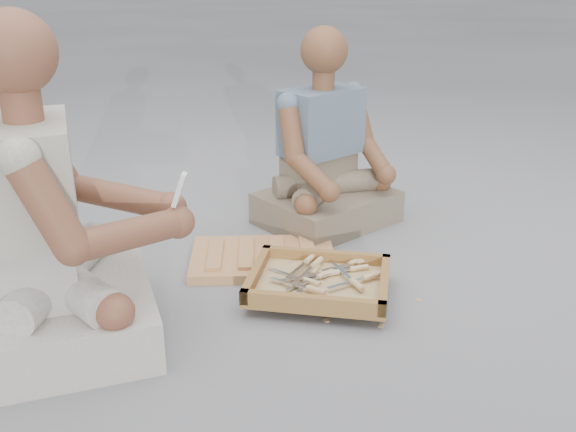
{
  "coord_description": "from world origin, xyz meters",
  "views": [
    {
      "loc": [
        -0.19,
        -1.97,
        1.11
      ],
      "look_at": [
        -0.02,
        0.07,
        0.3
      ],
      "focal_mm": 40.0,
      "sensor_mm": 36.0,
      "label": 1
    }
  ],
  "objects": [
    {
      "name": "chisel_9",
      "position": [
        0.22,
        0.11,
        0.07
      ],
      "size": [
        0.22,
        0.06,
        0.02
      ],
      "rotation": [
        0.0,
        0.0,
        0.21
      ],
      "color": "silver",
      "rests_on": "tool_tray"
    },
    {
      "name": "wood_chip_4",
      "position": [
        0.16,
        0.32,
        0.0
      ],
      "size": [
        0.02,
        0.02,
        0.0
      ],
      "primitive_type": "cube",
      "rotation": [
        0.0,
        0.0,
        0.54
      ],
      "color": "tan",
      "rests_on": "ground"
    },
    {
      "name": "chisel_5",
      "position": [
        0.2,
        -0.01,
        0.08
      ],
      "size": [
        0.09,
        0.21,
        0.02
      ],
      "rotation": [
        0.0,
        0.0,
        -1.25
      ],
      "color": "silver",
      "rests_on": "tool_tray"
    },
    {
      "name": "chisel_4",
      "position": [
        0.06,
        0.17,
        0.08
      ],
      "size": [
        0.14,
        0.19,
        0.02
      ],
      "rotation": [
        0.0,
        0.0,
        0.99
      ],
      "color": "silver",
      "rests_on": "tool_tray"
    },
    {
      "name": "wood_chip_6",
      "position": [
        0.09,
        -0.13,
        0.0
      ],
      "size": [
        0.02,
        0.02,
        0.0
      ],
      "primitive_type": "cube",
      "rotation": [
        0.0,
        0.0,
        1.82
      ],
      "color": "tan",
      "rests_on": "ground"
    },
    {
      "name": "chisel_7",
      "position": [
        0.11,
        0.07,
        0.07
      ],
      "size": [
        0.22,
        0.07,
        0.02
      ],
      "rotation": [
        0.0,
        0.0,
        0.22
      ],
      "color": "silver",
      "rests_on": "tool_tray"
    },
    {
      "name": "chisel_1",
      "position": [
        0.04,
        0.04,
        0.06
      ],
      "size": [
        0.18,
        0.16,
        0.02
      ],
      "rotation": [
        0.0,
        0.0,
        -0.7
      ],
      "color": "silver",
      "rests_on": "tool_tray"
    },
    {
      "name": "wood_chip_1",
      "position": [
        0.33,
        0.22,
        0.0
      ],
      "size": [
        0.02,
        0.02,
        0.0
      ],
      "primitive_type": "cube",
      "rotation": [
        0.0,
        0.0,
        2.21
      ],
      "color": "tan",
      "rests_on": "ground"
    },
    {
      "name": "craftsman",
      "position": [
        -0.75,
        -0.14,
        0.34
      ],
      "size": [
        0.74,
        0.75,
        1.01
      ],
      "rotation": [
        0.0,
        0.0,
        -1.32
      ],
      "color": "beige",
      "rests_on": "ground"
    },
    {
      "name": "wood_chip_8",
      "position": [
        0.3,
        0.36,
        0.0
      ],
      "size": [
        0.02,
        0.02,
        0.0
      ],
      "primitive_type": "cube",
      "rotation": [
        0.0,
        0.0,
        1.51
      ],
      "color": "tan",
      "rests_on": "ground"
    },
    {
      "name": "wood_chip_5",
      "position": [
        0.14,
        0.38,
        0.0
      ],
      "size": [
        0.02,
        0.02,
        0.0
      ],
      "primitive_type": "cube",
      "rotation": [
        0.0,
        0.0,
        0.3
      ],
      "color": "tan",
      "rests_on": "ground"
    },
    {
      "name": "carved_panel",
      "position": [
        -0.1,
        0.33,
        0.02
      ],
      "size": [
        0.58,
        0.4,
        0.04
      ],
      "primitive_type": "cube",
      "rotation": [
        0.0,
        0.0,
        -0.04
      ],
      "color": "#A97841",
      "rests_on": "ground"
    },
    {
      "name": "wood_chip_2",
      "position": [
        0.43,
        -0.02,
        0.0
      ],
      "size": [
        0.02,
        0.02,
        0.0
      ],
      "primitive_type": "cube",
      "rotation": [
        0.0,
        0.0,
        2.29
      ],
      "color": "tan",
      "rests_on": "ground"
    },
    {
      "name": "wood_chip_0",
      "position": [
        0.32,
        0.36,
        0.0
      ],
      "size": [
        0.02,
        0.02,
        0.0
      ],
      "primitive_type": "cube",
      "rotation": [
        0.0,
        0.0,
        1.57
      ],
      "color": "tan",
      "rests_on": "ground"
    },
    {
      "name": "wood_chip_7",
      "position": [
        0.0,
        0.07,
        0.0
      ],
      "size": [
        0.02,
        0.02,
        0.0
      ],
      "primitive_type": "cube",
      "rotation": [
        0.0,
        0.0,
        2.57
      ],
      "color": "tan",
      "rests_on": "ground"
    },
    {
      "name": "mobile_phone",
      "position": [
        -0.37,
        -0.12,
        0.47
      ],
      "size": [
        0.05,
        0.05,
        0.11
      ],
      "rotation": [
        -0.35,
        0.0,
        -1.67
      ],
      "color": "white",
      "rests_on": "craftsman"
    },
    {
      "name": "tool_tray",
      "position": [
        0.08,
        0.03,
        0.06
      ],
      "size": [
        0.57,
        0.5,
        0.06
      ],
      "rotation": [
        0.0,
        0.0,
        -0.26
      ],
      "color": "brown",
      "rests_on": "carved_panel"
    },
    {
      "name": "chisel_8",
      "position": [
        0.09,
        0.06,
        0.07
      ],
      "size": [
        0.19,
        0.14,
        0.02
      ],
      "rotation": [
        0.0,
        0.0,
        0.63
      ],
      "color": "silver",
      "rests_on": "tool_tray"
    },
    {
      "name": "chisel_6",
      "position": [
        0.07,
        0.1,
        0.06
      ],
      "size": [
        0.11,
        0.21,
        0.02
      ],
      "rotation": [
        0.0,
        0.0,
        1.13
      ],
      "color": "silver",
      "rests_on": "tool_tray"
    },
    {
      "name": "chisel_3",
      "position": [
        0.25,
        0.16,
        0.07
      ],
      "size": [
        0.21,
        0.1,
        0.02
      ],
      "rotation": [
        0.0,
        0.0,
        0.41
      ],
      "color": "silver",
      "rests_on": "tool_tray"
    },
    {
      "name": "ground",
      "position": [
        0.0,
        0.0,
        0.0
      ],
      "size": [
        60.0,
        60.0,
        0.0
      ],
      "primitive_type": "plane",
      "color": "gray",
      "rests_on": "ground"
    },
    {
      "name": "chisel_2",
      "position": [
        0.04,
        -0.05,
        0.08
      ],
      "size": [
        0.19,
        0.15,
        0.02
      ],
      "rotation": [
        0.0,
        0.0,
        -0.64
      ],
      "color": "silver",
      "rests_on": "tool_tray"
    },
    {
      "name": "chisel_10",
      "position": [
        0.08,
        0.14,
        0.08
      ],
      "size": [
        0.13,
        0.2,
        0.02
      ],
      "rotation": [
        0.0,
        0.0,
        1.01
      ],
      "color": "silver",
      "rests_on": "tool_tray"
    },
    {
      "name": "chisel_11",
      "position": [
        0.25,
        0.02,
        0.08
      ],
      "size": [
        0.21,
        0.11,
        0.02
      ],
      "rotation": [
        0.0,
        0.0,
        0.45
      ],
      "color": "silver",
      "rests_on": "tool_tray"
    },
    {
      "name": "companion",
      "position": [
        0.2,
        0.75,
        0.29
      ],
      "size": [
        0.71,
        0.69,
        0.87
      ],
      "rotation": [
        0.0,
        0.0,
        3.77
      ],
      "color": "#786756",
      "rests_on": "ground"
    },
    {
      "name": "wood_chip_3",
      "position": [
        0.26,
        -0.18,
        0.0
      ],
      "size": [
        0.02,
        0.02,
        0.0
      ],
      "primitive_type": "cube",
      "rotation": [
        0.0,
        0.0,
        0.97
      ],
      "color": "tan",
      "rests_on": "ground"
    },
    {
      "name": "chisel_0",
      "position": [
        0.22,
        0.15,
        0.07
      ],
      "size": [
        0.18,
        0.15,
        0.02
      ],
      "rotation": [
        0.0,
        0.0,
        0.67
      ],
      "color": "silver",
      "rests_on": "tool_tray"
    }
  ]
}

